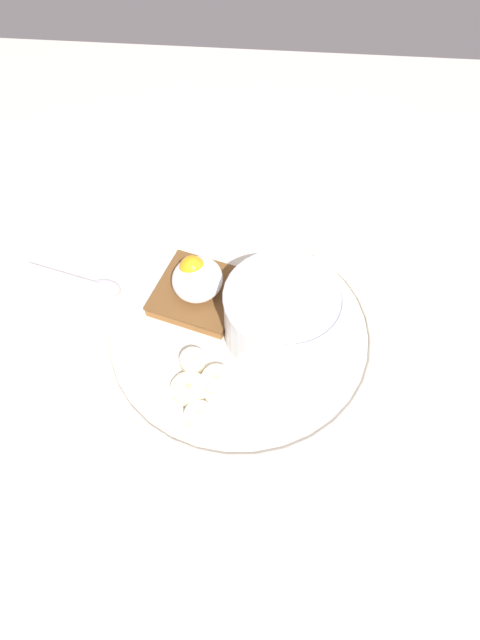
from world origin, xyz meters
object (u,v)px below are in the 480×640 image
at_px(toast_slice, 199,292).
at_px(banana_slice_right, 193,361).
at_px(oatmeal_bowl, 282,319).
at_px(banana_slice_front, 189,388).
at_px(poached_egg, 197,277).
at_px(banana_slice_back, 199,415).
at_px(spoon, 85,282).
at_px(banana_slice_left, 217,379).

xyz_separation_m(toast_slice, banana_slice_right, (0.09, 0.01, -0.00)).
height_order(oatmeal_bowl, banana_slice_front, oatmeal_bowl).
relative_size(oatmeal_bowl, poached_egg, 2.03).
relative_size(poached_egg, banana_slice_front, 1.20).
bearing_deg(toast_slice, banana_slice_back, 7.59).
distance_m(banana_slice_right, spoon, 0.18).
bearing_deg(banana_slice_left, spoon, -125.34).
height_order(toast_slice, banana_slice_front, same).
xyz_separation_m(poached_egg, banana_slice_left, (0.11, 0.03, -0.03)).
xyz_separation_m(banana_slice_front, banana_slice_back, (0.03, 0.01, -0.00)).
bearing_deg(banana_slice_right, banana_slice_front, -0.03).
height_order(banana_slice_right, spoon, banana_slice_right).
relative_size(banana_slice_left, banana_slice_right, 1.13).
height_order(oatmeal_bowl, banana_slice_left, oatmeal_bowl).
bearing_deg(banana_slice_right, banana_slice_left, 55.79).
height_order(poached_egg, banana_slice_right, poached_egg).
relative_size(banana_slice_front, banana_slice_back, 1.54).
bearing_deg(oatmeal_bowl, poached_egg, -116.39).
distance_m(banana_slice_front, banana_slice_left, 0.03).
xyz_separation_m(oatmeal_bowl, banana_slice_right, (0.04, -0.09, -0.03)).
bearing_deg(poached_egg, banana_slice_front, 3.21).
height_order(oatmeal_bowl, toast_slice, oatmeal_bowl).
distance_m(banana_slice_front, spoon, 0.19).
xyz_separation_m(oatmeal_bowl, banana_slice_left, (0.06, -0.06, -0.03)).
xyz_separation_m(oatmeal_bowl, toast_slice, (-0.05, -0.09, -0.03)).
bearing_deg(banana_slice_right, banana_slice_back, 13.29).
bearing_deg(oatmeal_bowl, banana_slice_front, -50.52).
height_order(banana_slice_left, banana_slice_right, banana_slice_right).
bearing_deg(oatmeal_bowl, banana_slice_back, -36.62).
bearing_deg(spoon, banana_slice_back, 44.44).
distance_m(banana_slice_back, spoon, 0.22).
bearing_deg(banana_slice_left, banana_slice_right, -124.21).
height_order(toast_slice, banana_slice_back, toast_slice).
bearing_deg(poached_egg, banana_slice_left, 17.19).
height_order(banana_slice_left, banana_slice_back, same).
bearing_deg(poached_egg, banana_slice_back, 7.90).
bearing_deg(spoon, poached_egg, 84.34).
bearing_deg(banana_slice_right, poached_egg, -175.69).
xyz_separation_m(banana_slice_back, spoon, (-0.16, -0.16, -0.01)).
relative_size(banana_slice_front, spoon, 0.41).
xyz_separation_m(oatmeal_bowl, poached_egg, (-0.05, -0.09, -0.00)).
bearing_deg(banana_slice_right, spoon, -125.54).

